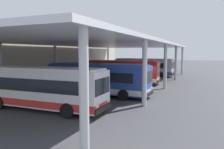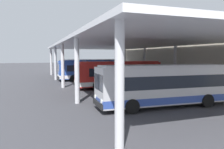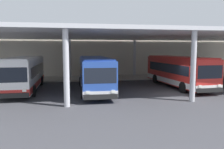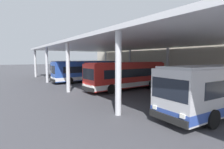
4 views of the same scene
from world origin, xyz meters
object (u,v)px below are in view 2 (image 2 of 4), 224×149
Objects in this scene: bus_middle_bay at (119,74)px; bench_waiting at (219,87)px; bus_second_bay at (92,70)px; trash_bin at (198,84)px; bus_far_bay at (165,85)px; bus_nearest_bay at (91,67)px.

bench_waiting is at bearing 45.28° from bus_middle_bay.
bus_second_bay reaches higher than trash_bin.
bus_far_bay is 8.78m from bench_waiting.
bus_middle_bay is (15.40, -0.49, 0.00)m from bus_nearest_bay.
bus_far_bay is (19.47, 0.64, 0.00)m from bus_second_bay.
trash_bin is at bearing 55.50° from bus_middle_bay.
bench_waiting is 2.68m from trash_bin.
trash_bin is at bearing -171.51° from bench_waiting.
bench_waiting is (-2.84, 8.25, -0.99)m from bus_far_bay.
bus_second_bay is 1.00× the size of bus_far_bay.
trash_bin is at bearing 18.77° from bus_nearest_bay.
trash_bin is (-5.49, 7.86, -0.98)m from bus_far_bay.
bus_second_bay is (6.55, -1.52, 0.00)m from bus_nearest_bay.
bus_far_bay is 5.89× the size of bench_waiting.
bus_second_bay is 5.87× the size of bench_waiting.
bench_waiting is (7.78, 7.86, -0.99)m from bus_middle_bay.
bus_nearest_bay reaches higher than bench_waiting.
bus_middle_bay is 11.11m from bench_waiting.
bus_far_bay is (26.02, -0.88, 0.00)m from bus_nearest_bay.
bus_far_bay is at bearing 1.90° from bus_second_bay.
bus_second_bay is 18.89m from bench_waiting.
bus_middle_bay is at bearing 6.68° from bus_second_bay.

